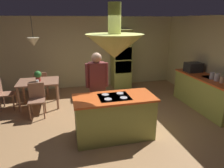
{
  "coord_description": "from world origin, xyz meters",
  "views": [
    {
      "loc": [
        -0.95,
        -3.86,
        2.41
      ],
      "look_at": [
        0.1,
        0.4,
        1.0
      ],
      "focal_mm": 31.86,
      "sensor_mm": 36.0,
      "label": 1
    }
  ],
  "objects_px": {
    "kitchen_island": "(114,117)",
    "chair_facing_island": "(37,97)",
    "chair_by_back_wall": "(41,83)",
    "cup_on_table": "(37,82)",
    "person_at_island": "(97,84)",
    "dining_table": "(39,84)",
    "chair_at_corner": "(4,92)",
    "canister_flour": "(222,80)",
    "microwave_on_counter": "(193,67)",
    "oven_tower": "(121,59)",
    "canister_sugar": "(217,77)",
    "potted_plant_on_table": "(38,75)",
    "canister_tea": "(212,76)"
  },
  "relations": [
    {
      "from": "kitchen_island",
      "to": "chair_facing_island",
      "type": "bearing_deg",
      "value": 139.44
    },
    {
      "from": "chair_by_back_wall",
      "to": "cup_on_table",
      "type": "xyz_separation_m",
      "value": [
        0.01,
        -0.86,
        0.3
      ]
    },
    {
      "from": "chair_by_back_wall",
      "to": "kitchen_island",
      "type": "bearing_deg",
      "value": 121.77
    },
    {
      "from": "person_at_island",
      "to": "cup_on_table",
      "type": "height_order",
      "value": "person_at_island"
    },
    {
      "from": "dining_table",
      "to": "chair_at_corner",
      "type": "relative_size",
      "value": 1.29
    },
    {
      "from": "person_at_island",
      "to": "cup_on_table",
      "type": "relative_size",
      "value": 19.26
    },
    {
      "from": "canister_flour",
      "to": "microwave_on_counter",
      "type": "distance_m",
      "value": 1.17
    },
    {
      "from": "oven_tower",
      "to": "chair_by_back_wall",
      "type": "relative_size",
      "value": 2.42
    },
    {
      "from": "chair_by_back_wall",
      "to": "canister_sugar",
      "type": "bearing_deg",
      "value": 153.17
    },
    {
      "from": "oven_tower",
      "to": "cup_on_table",
      "type": "xyz_separation_m",
      "value": [
        -2.79,
        -1.35,
        -0.25
      ]
    },
    {
      "from": "canister_sugar",
      "to": "microwave_on_counter",
      "type": "bearing_deg",
      "value": 90.0
    },
    {
      "from": "potted_plant_on_table",
      "to": "canister_tea",
      "type": "bearing_deg",
      "value": -17.81
    },
    {
      "from": "canister_sugar",
      "to": "kitchen_island",
      "type": "bearing_deg",
      "value": -171.03
    },
    {
      "from": "person_at_island",
      "to": "canister_flour",
      "type": "relative_size",
      "value": 10.46
    },
    {
      "from": "oven_tower",
      "to": "canister_flour",
      "type": "xyz_separation_m",
      "value": [
        1.74,
        -2.97,
        -0.05
      ]
    },
    {
      "from": "dining_table",
      "to": "microwave_on_counter",
      "type": "distance_m",
      "value": 4.61
    },
    {
      "from": "chair_by_back_wall",
      "to": "canister_flour",
      "type": "height_order",
      "value": "canister_flour"
    },
    {
      "from": "chair_by_back_wall",
      "to": "cup_on_table",
      "type": "distance_m",
      "value": 0.91
    },
    {
      "from": "person_at_island",
      "to": "microwave_on_counter",
      "type": "xyz_separation_m",
      "value": [
        3.08,
        0.78,
        0.06
      ]
    },
    {
      "from": "chair_facing_island",
      "to": "potted_plant_on_table",
      "type": "distance_m",
      "value": 0.76
    },
    {
      "from": "potted_plant_on_table",
      "to": "canister_sugar",
      "type": "bearing_deg",
      "value": -19.85
    },
    {
      "from": "dining_table",
      "to": "potted_plant_on_table",
      "type": "relative_size",
      "value": 3.74
    },
    {
      "from": "canister_tea",
      "to": "microwave_on_counter",
      "type": "bearing_deg",
      "value": 90.0
    },
    {
      "from": "cup_on_table",
      "to": "canister_flour",
      "type": "relative_size",
      "value": 0.54
    },
    {
      "from": "person_at_island",
      "to": "chair_by_back_wall",
      "type": "relative_size",
      "value": 1.99
    },
    {
      "from": "dining_table",
      "to": "chair_by_back_wall",
      "type": "distance_m",
      "value": 0.66
    },
    {
      "from": "potted_plant_on_table",
      "to": "canister_flour",
      "type": "bearing_deg",
      "value": -21.84
    },
    {
      "from": "oven_tower",
      "to": "person_at_island",
      "type": "bearing_deg",
      "value": -117.44
    },
    {
      "from": "person_at_island",
      "to": "canister_flour",
      "type": "xyz_separation_m",
      "value": [
        3.08,
        -0.39,
        0.0
      ]
    },
    {
      "from": "chair_at_corner",
      "to": "oven_tower",
      "type": "bearing_deg",
      "value": -73.0
    },
    {
      "from": "chair_at_corner",
      "to": "canister_tea",
      "type": "xyz_separation_m",
      "value": [
        5.48,
        -1.47,
        0.51
      ]
    },
    {
      "from": "chair_facing_island",
      "to": "chair_at_corner",
      "type": "relative_size",
      "value": 1.0
    },
    {
      "from": "chair_at_corner",
      "to": "kitchen_island",
      "type": "bearing_deg",
      "value": -128.51
    },
    {
      "from": "kitchen_island",
      "to": "chair_at_corner",
      "type": "height_order",
      "value": "kitchen_island"
    },
    {
      "from": "microwave_on_counter",
      "to": "dining_table",
      "type": "bearing_deg",
      "value": 171.71
    },
    {
      "from": "oven_tower",
      "to": "canister_sugar",
      "type": "height_order",
      "value": "oven_tower"
    },
    {
      "from": "kitchen_island",
      "to": "chair_at_corner",
      "type": "distance_m",
      "value": 3.37
    },
    {
      "from": "potted_plant_on_table",
      "to": "chair_at_corner",
      "type": "bearing_deg",
      "value": 179.06
    },
    {
      "from": "person_at_island",
      "to": "potted_plant_on_table",
      "type": "height_order",
      "value": "person_at_island"
    },
    {
      "from": "oven_tower",
      "to": "microwave_on_counter",
      "type": "distance_m",
      "value": 2.51
    },
    {
      "from": "chair_facing_island",
      "to": "microwave_on_counter",
      "type": "relative_size",
      "value": 1.89
    },
    {
      "from": "cup_on_table",
      "to": "chair_by_back_wall",
      "type": "bearing_deg",
      "value": 90.34
    },
    {
      "from": "microwave_on_counter",
      "to": "chair_facing_island",
      "type": "bearing_deg",
      "value": 179.78
    },
    {
      "from": "person_at_island",
      "to": "chair_at_corner",
      "type": "xyz_separation_m",
      "value": [
        -2.4,
        1.44,
        -0.5
      ]
    },
    {
      "from": "kitchen_island",
      "to": "canister_flour",
      "type": "relative_size",
      "value": 10.12
    },
    {
      "from": "person_at_island",
      "to": "chair_at_corner",
      "type": "distance_m",
      "value": 2.84
    },
    {
      "from": "kitchen_island",
      "to": "chair_at_corner",
      "type": "xyz_separation_m",
      "value": [
        -2.64,
        2.1,
        0.04
      ]
    },
    {
      "from": "kitchen_island",
      "to": "canister_sugar",
      "type": "relative_size",
      "value": 8.76
    },
    {
      "from": "chair_facing_island",
      "to": "canister_tea",
      "type": "distance_m",
      "value": 4.64
    },
    {
      "from": "chair_facing_island",
      "to": "dining_table",
      "type": "bearing_deg",
      "value": 90.0
    }
  ]
}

